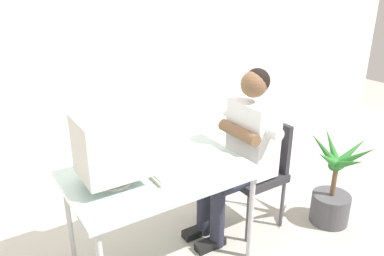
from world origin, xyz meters
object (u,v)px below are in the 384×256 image
object	(u,v)px
desk	(159,178)
office_chair	(259,166)
keyboard	(158,169)
person_seated	(242,147)
potted_plant	(333,190)
crt_monitor	(111,146)

from	to	relation	value
desk	office_chair	size ratio (longest dim) A/B	1.38
keyboard	person_seated	xyz separation A→B (m)	(0.72, -0.00, -0.02)
keyboard	potted_plant	xyz separation A→B (m)	(1.40, -0.36, -0.43)
crt_monitor	keyboard	size ratio (longest dim) A/B	1.09
desk	potted_plant	world-z (taller)	potted_plant
crt_monitor	person_seated	xyz separation A→B (m)	(1.02, -0.01, -0.26)
keyboard	office_chair	bearing A→B (deg)	-0.13
crt_monitor	keyboard	xyz separation A→B (m)	(0.30, -0.01, -0.24)
office_chair	potted_plant	bearing A→B (deg)	-35.30
desk	potted_plant	bearing A→B (deg)	-14.30
crt_monitor	office_chair	world-z (taller)	crt_monitor
desk	crt_monitor	bearing A→B (deg)	177.64
desk	keyboard	xyz separation A→B (m)	(-0.01, 0.00, 0.07)
keyboard	crt_monitor	bearing A→B (deg)	178.05
office_chair	person_seated	xyz separation A→B (m)	(-0.18, 0.00, 0.21)
keyboard	potted_plant	bearing A→B (deg)	-14.30
desk	potted_plant	size ratio (longest dim) A/B	1.51
crt_monitor	keyboard	distance (m)	0.38
person_seated	potted_plant	world-z (taller)	person_seated
desk	person_seated	size ratio (longest dim) A/B	0.92
desk	crt_monitor	size ratio (longest dim) A/B	2.70
person_seated	potted_plant	xyz separation A→B (m)	(0.68, -0.35, -0.41)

